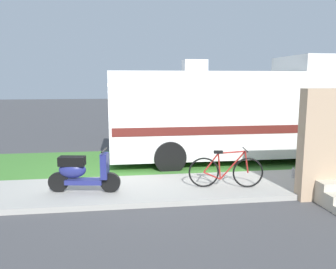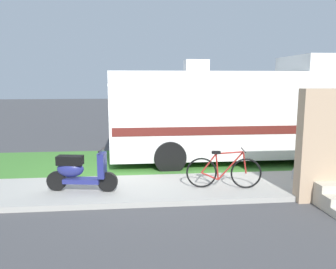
{
  "view_description": "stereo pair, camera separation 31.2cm",
  "coord_description": "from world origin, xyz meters",
  "px_view_note": "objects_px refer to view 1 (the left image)",
  "views": [
    {
      "loc": [
        0.51,
        -8.66,
        2.56
      ],
      "look_at": [
        1.75,
        0.3,
        1.1
      ],
      "focal_mm": 35.79,
      "sensor_mm": 36.0,
      "label": 1
    },
    {
      "loc": [
        0.82,
        -8.7,
        2.56
      ],
      "look_at": [
        1.75,
        0.3,
        1.1
      ],
      "focal_mm": 35.79,
      "sensor_mm": 36.0,
      "label": 2
    }
  ],
  "objects_px": {
    "pickup_truck_near": "(202,115)",
    "bottle_green": "(293,173)",
    "scooter": "(81,172)",
    "bicycle": "(226,171)",
    "motorhome_rv": "(232,112)"
  },
  "relations": [
    {
      "from": "pickup_truck_near",
      "to": "bicycle",
      "type": "bearing_deg",
      "value": -99.53
    },
    {
      "from": "motorhome_rv",
      "to": "pickup_truck_near",
      "type": "height_order",
      "value": "motorhome_rv"
    },
    {
      "from": "pickup_truck_near",
      "to": "motorhome_rv",
      "type": "bearing_deg",
      "value": -92.3
    },
    {
      "from": "bicycle",
      "to": "pickup_truck_near",
      "type": "relative_size",
      "value": 0.31
    },
    {
      "from": "bottle_green",
      "to": "bicycle",
      "type": "bearing_deg",
      "value": -164.95
    },
    {
      "from": "scooter",
      "to": "bottle_green",
      "type": "xyz_separation_m",
      "value": [
        5.2,
        0.4,
        -0.33
      ]
    },
    {
      "from": "scooter",
      "to": "bottle_green",
      "type": "relative_size",
      "value": 5.45
    },
    {
      "from": "bicycle",
      "to": "bottle_green",
      "type": "distance_m",
      "value": 2.03
    },
    {
      "from": "pickup_truck_near",
      "to": "bottle_green",
      "type": "bearing_deg",
      "value": -85.0
    },
    {
      "from": "motorhome_rv",
      "to": "bicycle",
      "type": "height_order",
      "value": "motorhome_rv"
    },
    {
      "from": "bicycle",
      "to": "scooter",
      "type": "bearing_deg",
      "value": 177.85
    },
    {
      "from": "scooter",
      "to": "bottle_green",
      "type": "height_order",
      "value": "scooter"
    },
    {
      "from": "motorhome_rv",
      "to": "scooter",
      "type": "distance_m",
      "value": 5.31
    },
    {
      "from": "pickup_truck_near",
      "to": "bottle_green",
      "type": "distance_m",
      "value": 7.34
    },
    {
      "from": "bottle_green",
      "to": "scooter",
      "type": "bearing_deg",
      "value": -175.59
    }
  ]
}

